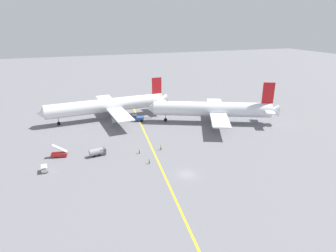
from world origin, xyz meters
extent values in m
plane|color=slate|center=(0.00, 0.00, 0.00)|extent=(600.00, 600.00, 0.00)
cube|color=yellow|center=(-4.88, 10.00, 0.00)|extent=(13.37, 119.36, 0.01)
cylinder|color=white|center=(-12.75, 54.49, 5.74)|extent=(49.08, 9.43, 5.67)
cone|color=white|center=(-38.27, 52.51, 5.74)|extent=(3.20, 5.42, 5.21)
cone|color=white|center=(12.57, 56.46, 5.74)|extent=(3.94, 4.80, 4.53)
cube|color=white|center=(-10.32, 54.68, 4.89)|extent=(9.59, 41.80, 0.44)
cube|color=white|center=(10.07, 56.27, 6.31)|extent=(4.20, 13.21, 0.28)
cube|color=red|center=(9.77, 56.25, 12.13)|extent=(4.41, 0.70, 7.11)
cylinder|color=#999EA3|center=(-12.22, 66.17, 3.09)|extent=(4.39, 2.92, 2.60)
cylinder|color=#999EA3|center=(-10.42, 43.04, 3.09)|extent=(4.39, 2.92, 2.60)
cylinder|color=slate|center=(-9.06, 51.37, 1.92)|extent=(0.28, 0.28, 2.54)
cylinder|color=black|center=(-9.06, 51.37, 0.65)|extent=(1.34, 0.65, 1.30)
cylinder|color=slate|center=(-9.59, 58.15, 1.92)|extent=(0.28, 0.28, 2.54)
cylinder|color=black|center=(-9.59, 58.15, 0.65)|extent=(1.34, 0.65, 1.30)
cylinder|color=slate|center=(-32.21, 52.98, 1.92)|extent=(0.28, 0.28, 2.54)
cylinder|color=black|center=(-32.21, 52.98, 0.65)|extent=(1.34, 0.65, 1.30)
cylinder|color=white|center=(26.07, 35.21, 5.65)|extent=(44.78, 24.29, 5.79)
cone|color=white|center=(3.77, 45.21, 5.65)|extent=(4.73, 6.00, 5.32)
cone|color=white|center=(48.19, 25.30, 5.65)|extent=(5.18, 5.70, 4.63)
cube|color=white|center=(28.20, 34.26, 4.78)|extent=(21.42, 37.38, 0.44)
cube|color=white|center=(45.91, 26.32, 6.23)|extent=(8.24, 13.17, 0.28)
cube|color=red|center=(45.64, 26.44, 12.64)|extent=(4.16, 2.13, 8.20)
cylinder|color=#999EA3|center=(31.65, 44.40, 2.98)|extent=(4.90, 4.09, 2.60)
cylinder|color=#999EA3|center=(22.92, 24.94, 2.98)|extent=(4.90, 4.09, 2.60)
cylinder|color=slate|center=(27.72, 30.75, 1.85)|extent=(0.28, 0.28, 2.39)
cylinder|color=black|center=(27.72, 30.75, 0.65)|extent=(1.41, 1.03, 1.30)
cylinder|color=slate|center=(30.50, 36.96, 1.85)|extent=(0.28, 0.28, 2.39)
cylinder|color=black|center=(30.50, 36.96, 0.65)|extent=(1.41, 1.03, 1.30)
cylinder|color=slate|center=(9.11, 42.82, 1.85)|extent=(0.28, 0.28, 2.39)
cylinder|color=black|center=(9.11, 42.82, 0.65)|extent=(1.41, 1.03, 1.30)
cube|color=#2D4C8C|center=(-1.60, 47.41, 1.08)|extent=(5.79, 4.44, 1.27)
cube|color=#333D47|center=(-2.65, 47.82, 2.17)|extent=(2.53, 2.71, 0.90)
cylinder|color=#4C4C51|center=(2.28, 45.86, 1.21)|extent=(3.05, 1.37, 0.20)
sphere|color=orange|center=(-2.65, 47.82, 2.80)|extent=(0.24, 0.24, 0.24)
cylinder|color=black|center=(-3.82, 46.82, 0.45)|extent=(0.95, 0.61, 0.90)
cylinder|color=black|center=(-2.81, 49.36, 0.45)|extent=(0.95, 0.61, 0.90)
cylinder|color=black|center=(-0.38, 45.45, 0.45)|extent=(0.95, 0.61, 0.90)
cylinder|color=black|center=(0.63, 47.99, 0.45)|extent=(0.95, 0.61, 0.90)
cylinder|color=gray|center=(-21.50, 19.58, 1.40)|extent=(4.27, 2.62, 2.00)
cube|color=#4C4C51|center=(-19.53, 19.90, 1.20)|extent=(2.06, 2.03, 1.80)
cylinder|color=black|center=(-20.87, 20.39, 0.30)|extent=(0.62, 0.29, 0.60)
cylinder|color=black|center=(-20.65, 19.01, 0.30)|extent=(0.62, 0.29, 0.60)
cylinder|color=black|center=(-22.35, 20.15, 0.30)|extent=(0.62, 0.29, 0.60)
cylinder|color=black|center=(-22.13, 18.77, 0.30)|extent=(0.62, 0.29, 0.60)
cube|color=red|center=(-32.07, 22.97, 0.80)|extent=(4.79, 2.77, 1.00)
cube|color=silver|center=(-31.77, 22.92, 2.70)|extent=(4.36, 2.13, 2.71)
cylinder|color=black|center=(-32.93, 22.42, 0.30)|extent=(0.63, 0.30, 0.60)
cylinder|color=black|center=(-32.68, 23.79, 0.30)|extent=(0.63, 0.30, 0.60)
cylinder|color=black|center=(-31.46, 22.15, 0.30)|extent=(0.63, 0.30, 0.60)
cylinder|color=black|center=(-31.21, 23.52, 0.30)|extent=(0.63, 0.30, 0.60)
cube|color=silver|center=(-35.95, 14.55, 0.80)|extent=(1.61, 2.66, 1.00)
cube|color=#B2B2B7|center=(-35.95, 14.55, 1.65)|extent=(1.69, 2.79, 0.12)
cylinder|color=black|center=(-35.22, 13.83, 0.30)|extent=(0.23, 0.61, 0.60)
cylinder|color=black|center=(-36.62, 13.77, 0.30)|extent=(0.23, 0.61, 0.60)
cylinder|color=black|center=(-35.28, 15.33, 0.30)|extent=(0.23, 0.61, 0.60)
cylinder|color=black|center=(-36.68, 15.27, 0.30)|extent=(0.23, 0.61, 0.60)
cylinder|color=#2D3351|center=(-8.65, 16.82, 0.42)|extent=(0.28, 0.28, 0.84)
cylinder|color=#D1E02D|center=(-8.65, 16.82, 1.13)|extent=(0.36, 0.36, 0.59)
sphere|color=#9E704C|center=(-8.65, 16.82, 1.54)|extent=(0.23, 0.23, 0.23)
cylinder|color=#2D3351|center=(-7.70, 9.29, 0.40)|extent=(0.28, 0.28, 0.80)
cylinder|color=orange|center=(-7.70, 9.29, 1.09)|extent=(0.36, 0.36, 0.57)
sphere|color=#9E704C|center=(-7.70, 9.29, 1.48)|extent=(0.22, 0.22, 0.22)
cylinder|color=black|center=(-1.53, 17.07, 0.45)|extent=(0.28, 0.28, 0.89)
cylinder|color=#D1E02D|center=(-1.53, 17.07, 1.21)|extent=(0.36, 0.36, 0.63)
sphere|color=brown|center=(-1.53, 17.07, 1.65)|extent=(0.24, 0.24, 0.24)
camera|label=1|loc=(-27.62, -61.63, 38.61)|focal=30.43mm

